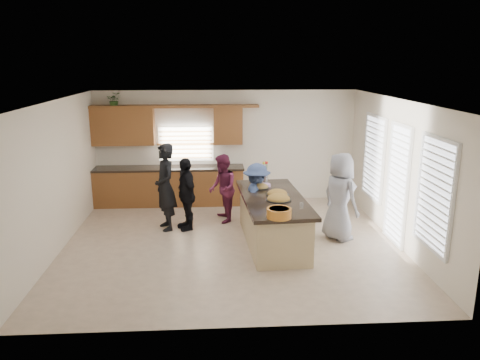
{
  "coord_description": "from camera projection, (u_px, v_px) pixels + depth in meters",
  "views": [
    {
      "loc": [
        -0.35,
        -8.63,
        3.53
      ],
      "look_at": [
        0.21,
        0.55,
        1.15
      ],
      "focal_mm": 35.0,
      "sensor_mm": 36.0,
      "label": 1
    }
  ],
  "objects": [
    {
      "name": "platter_front",
      "position": [
        279.0,
        199.0,
        8.81
      ],
      "size": [
        0.48,
        0.48,
        0.19
      ],
      "color": "black",
      "rests_on": "island"
    },
    {
      "name": "clear_cup",
      "position": [
        302.0,
        206.0,
        8.32
      ],
      "size": [
        0.07,
        0.07,
        0.1
      ],
      "primitive_type": "cylinder",
      "color": "white",
      "rests_on": "island"
    },
    {
      "name": "room_shell",
      "position": [
        231.0,
        149.0,
        8.76
      ],
      "size": [
        6.52,
        6.02,
        2.81
      ],
      "color": "silver",
      "rests_on": "ground"
    },
    {
      "name": "woman_left_front",
      "position": [
        186.0,
        194.0,
        9.87
      ],
      "size": [
        0.68,
        0.98,
        1.55
      ],
      "primitive_type": "imported",
      "rotation": [
        0.0,
        0.0,
        -1.21
      ],
      "color": "black",
      "rests_on": "ground"
    },
    {
      "name": "plate_stack",
      "position": [
        266.0,
        185.0,
        9.76
      ],
      "size": [
        0.21,
        0.21,
        0.06
      ],
      "primitive_type": "cylinder",
      "color": "#D39CE3",
      "rests_on": "island"
    },
    {
      "name": "platter_mid",
      "position": [
        277.0,
        194.0,
        9.14
      ],
      "size": [
        0.43,
        0.43,
        0.18
      ],
      "color": "black",
      "rests_on": "island"
    },
    {
      "name": "potted_plant",
      "position": [
        114.0,
        100.0,
        11.16
      ],
      "size": [
        0.38,
        0.34,
        0.37
      ],
      "primitive_type": "imported",
      "rotation": [
        0.0,
        0.0,
        0.18
      ],
      "color": "#386528",
      "rests_on": "back_cabinetry"
    },
    {
      "name": "woman_left_back",
      "position": [
        165.0,
        187.0,
        9.82
      ],
      "size": [
        0.65,
        0.79,
        1.85
      ],
      "primitive_type": "imported",
      "rotation": [
        0.0,
        0.0,
        -1.21
      ],
      "color": "black",
      "rests_on": "ground"
    },
    {
      "name": "flower_vase",
      "position": [
        265.0,
        170.0,
        10.19
      ],
      "size": [
        0.14,
        0.14,
        0.43
      ],
      "color": "silver",
      "rests_on": "island"
    },
    {
      "name": "back_cabinetry",
      "position": [
        167.0,
        168.0,
        11.57
      ],
      "size": [
        4.08,
        0.66,
        2.46
      ],
      "color": "brown",
      "rests_on": "ground"
    },
    {
      "name": "island",
      "position": [
        273.0,
        221.0,
        9.17
      ],
      "size": [
        1.3,
        2.76,
        0.95
      ],
      "rotation": [
        0.0,
        0.0,
        0.06
      ],
      "color": "tan",
      "rests_on": "ground"
    },
    {
      "name": "floor",
      "position": [
        231.0,
        243.0,
        9.24
      ],
      "size": [
        6.5,
        6.5,
        0.0
      ],
      "primitive_type": "plane",
      "color": "beige",
      "rests_on": "ground"
    },
    {
      "name": "woman_left_mid",
      "position": [
        222.0,
        189.0,
        10.33
      ],
      "size": [
        0.66,
        0.8,
        1.52
      ],
      "primitive_type": "imported",
      "rotation": [
        0.0,
        0.0,
        -1.45
      ],
      "color": "#5E1C37",
      "rests_on": "ground"
    },
    {
      "name": "woman_right_back",
      "position": [
        257.0,
        199.0,
        9.59
      ],
      "size": [
        0.63,
        1.01,
        1.49
      ],
      "primitive_type": "imported",
      "rotation": [
        0.0,
        0.0,
        1.49
      ],
      "color": "#374A79",
      "rests_on": "ground"
    },
    {
      "name": "platter_back",
      "position": [
        260.0,
        187.0,
        9.64
      ],
      "size": [
        0.37,
        0.37,
        0.15
      ],
      "color": "black",
      "rests_on": "island"
    },
    {
      "name": "woman_right_front",
      "position": [
        340.0,
        197.0,
        9.27
      ],
      "size": [
        0.9,
        1.03,
        1.77
      ],
      "primitive_type": "imported",
      "rotation": [
        0.0,
        0.0,
        2.06
      ],
      "color": "gray",
      "rests_on": "ground"
    },
    {
      "name": "right_wall_glazing",
      "position": [
        399.0,
        177.0,
        8.96
      ],
      "size": [
        0.06,
        4.0,
        2.25
      ],
      "color": "white",
      "rests_on": "ground"
    },
    {
      "name": "salad_bowl",
      "position": [
        279.0,
        213.0,
        7.83
      ],
      "size": [
        0.42,
        0.42,
        0.16
      ],
      "color": "#C67524",
      "rests_on": "island"
    }
  ]
}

